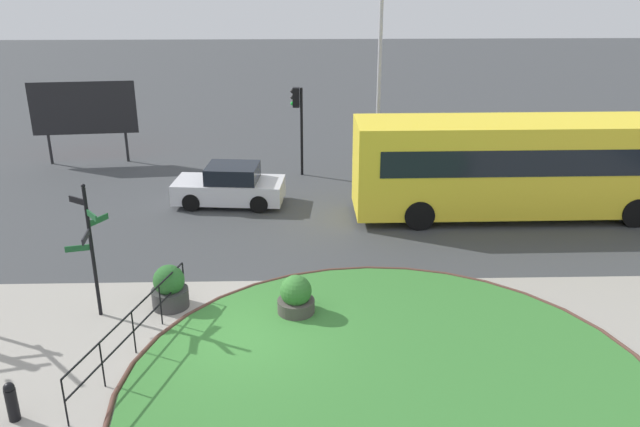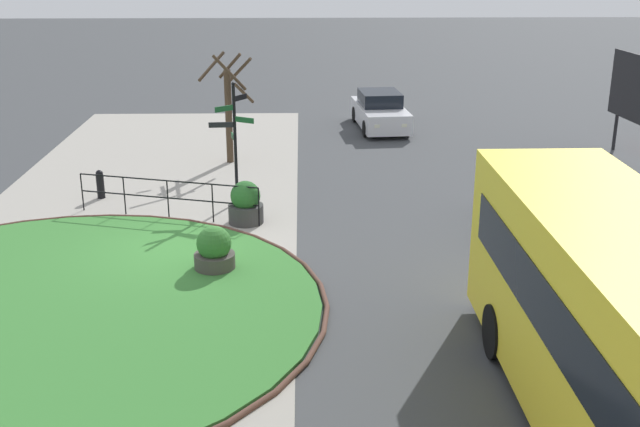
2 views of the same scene
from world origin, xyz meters
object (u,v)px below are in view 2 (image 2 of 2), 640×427
object	(u,v)px
signpost_directional	(234,135)
bollard_foreground	(100,184)
car_far_lane	(380,112)
car_near_lane	(537,207)
street_tree_bare	(229,104)
planter_near_signpost	(214,252)
planter_kerbside	(246,204)

from	to	relation	value
signpost_directional	bollard_foreground	bearing A→B (deg)	-97.41
bollard_foreground	car_far_lane	xyz separation A→B (m)	(-8.83, 9.03, 0.24)
car_near_lane	street_tree_bare	distance (m)	11.00
car_near_lane	planter_near_signpost	size ratio (longest dim) A/B	3.72
car_far_lane	planter_near_signpost	bearing A→B (deg)	-24.97
bollard_foreground	car_near_lane	xyz separation A→B (m)	(3.02, 11.95, 0.23)
car_near_lane	car_far_lane	distance (m)	12.21
signpost_directional	car_near_lane	bearing A→B (deg)	72.51
bollard_foreground	street_tree_bare	bearing A→B (deg)	138.06
car_far_lane	planter_kerbside	bearing A→B (deg)	-27.94
car_near_lane	bollard_foreground	bearing A→B (deg)	81.39
signpost_directional	planter_near_signpost	distance (m)	5.17
signpost_directional	planter_kerbside	size ratio (longest dim) A/B	2.99
signpost_directional	planter_near_signpost	bearing A→B (deg)	-1.34
planter_near_signpost	planter_kerbside	distance (m)	3.27
signpost_directional	car_far_lane	xyz separation A→B (m)	(-9.35, 5.03, -1.34)
bollard_foreground	planter_near_signpost	world-z (taller)	planter_near_signpost
bollard_foreground	street_tree_bare	distance (m)	5.45
planter_near_signpost	planter_kerbside	xyz separation A→B (m)	(-3.23, 0.50, 0.04)
car_far_lane	planter_near_signpost	world-z (taller)	car_far_lane
planter_kerbside	car_far_lane	bearing A→B (deg)	157.21
car_near_lane	planter_kerbside	xyz separation A→B (m)	(-0.79, -7.56, -0.15)
car_far_lane	planter_kerbside	size ratio (longest dim) A/B	3.73
car_near_lane	car_far_lane	bearing A→B (deg)	19.41
signpost_directional	car_near_lane	distance (m)	8.44
signpost_directional	street_tree_bare	distance (m)	4.43
planter_kerbside	car_near_lane	bearing A→B (deg)	84.01
street_tree_bare	car_near_lane	bearing A→B (deg)	50.75
car_far_lane	street_tree_bare	size ratio (longest dim) A/B	1.17
street_tree_bare	bollard_foreground	bearing A→B (deg)	-41.94
signpost_directional	planter_kerbside	distance (m)	2.30
signpost_directional	car_near_lane	size ratio (longest dim) A/B	0.86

